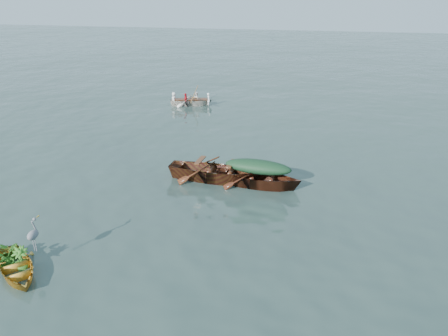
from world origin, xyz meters
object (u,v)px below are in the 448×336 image
object	(u,v)px
green_tarp_boat	(257,186)
open_wooden_boat	(216,181)
rowed_boat	(192,105)
heron	(34,239)
yellow_dinghy	(17,274)

from	to	relation	value
green_tarp_boat	open_wooden_boat	distance (m)	1.66
rowed_boat	heron	distance (m)	17.57
heron	green_tarp_boat	bearing A→B (deg)	4.11
yellow_dinghy	open_wooden_boat	xyz separation A→B (m)	(3.55, 6.95, 0.00)
yellow_dinghy	heron	bearing A→B (deg)	5.19
green_tarp_boat	open_wooden_boat	size ratio (longest dim) A/B	0.89
yellow_dinghy	green_tarp_boat	distance (m)	8.58
green_tarp_boat	rowed_boat	bearing A→B (deg)	33.14
yellow_dinghy	open_wooden_boat	bearing A→B (deg)	14.46
yellow_dinghy	rowed_boat	bearing A→B (deg)	44.21
green_tarp_boat	heron	distance (m)	8.07
yellow_dinghy	rowed_boat	world-z (taller)	rowed_boat
heron	yellow_dinghy	bearing A→B (deg)	-174.81
green_tarp_boat	heron	xyz separation A→B (m)	(-4.88, -6.37, 0.82)
rowed_boat	open_wooden_boat	bearing A→B (deg)	-174.62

